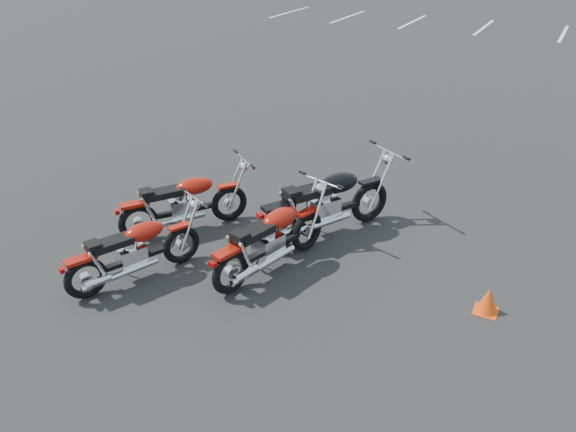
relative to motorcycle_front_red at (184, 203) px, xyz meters
The scene contains 7 objects.
ground 1.64m from the motorcycle_front_red, 22.92° to the right, with size 120.00×120.00×0.00m, color black.
motorcycle_front_red is the anchor object (origin of this frame).
motorcycle_second_black 2.00m from the motorcycle_front_red, 24.64° to the left, with size 1.51×2.08×1.08m.
motorcycle_third_red 1.30m from the motorcycle_front_red, 80.12° to the right, with size 1.09×1.77×0.89m.
motorcycle_rear_red 1.61m from the motorcycle_front_red, 11.31° to the right, with size 0.93×1.95×0.96m.
training_cone_near 4.17m from the motorcycle_front_red, ahead, with size 0.26×0.26×0.31m.
parking_line_stripes 19.42m from the motorcycle_front_red, 93.08° to the left, with size 15.12×4.00×0.01m.
Camera 1 is at (3.12, -4.89, 3.96)m, focal length 35.00 mm.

